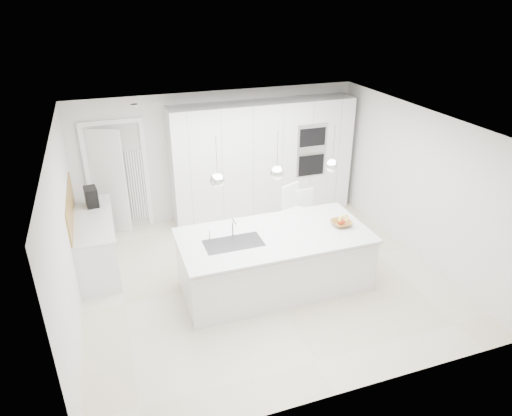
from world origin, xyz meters
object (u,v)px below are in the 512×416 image
object	(u,v)px
island_base	(275,263)
bar_stool_left	(293,221)
fruit_bowl	(341,223)
espresso_machine	(91,197)
bar_stool_right	(306,221)

from	to	relation	value
island_base	bar_stool_left	distance (m)	1.13
island_base	fruit_bowl	world-z (taller)	fruit_bowl
fruit_bowl	espresso_machine	distance (m)	4.13
fruit_bowl	bar_stool_left	world-z (taller)	bar_stool_left
fruit_bowl	bar_stool_left	size ratio (longest dim) A/B	0.26
bar_stool_left	fruit_bowl	bearing A→B (deg)	-90.31
island_base	espresso_machine	size ratio (longest dim) A/B	8.71
island_base	bar_stool_left	bearing A→B (deg)	52.94
bar_stool_left	bar_stool_right	bearing A→B (deg)	-14.31
espresso_machine	bar_stool_left	size ratio (longest dim) A/B	0.27
bar_stool_right	fruit_bowl	bearing A→B (deg)	-85.31
island_base	bar_stool_right	distance (m)	1.33
island_base	bar_stool_right	world-z (taller)	bar_stool_right
espresso_machine	bar_stool_left	xyz separation A→B (m)	(3.20, -1.10, -0.46)
island_base	espresso_machine	xyz separation A→B (m)	(-2.53, 1.98, 0.63)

